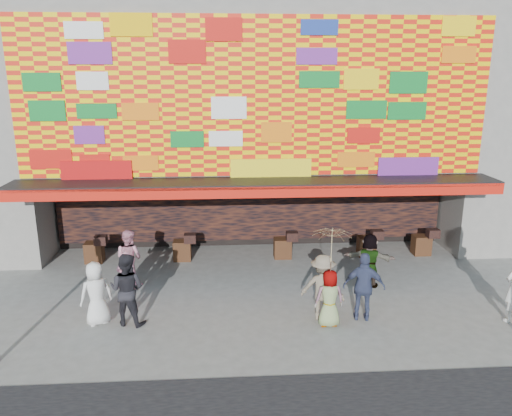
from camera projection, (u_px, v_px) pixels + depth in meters
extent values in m
plane|color=slate|center=(265.00, 321.00, 13.12)|extent=(90.00, 90.00, 0.00)
cube|color=gray|center=(248.00, 67.00, 19.11)|extent=(15.00, 8.00, 7.00)
cube|color=black|center=(248.00, 188.00, 21.39)|extent=(15.00, 6.00, 3.00)
cube|color=gray|center=(41.00, 218.00, 17.07)|extent=(0.40, 2.00, 3.00)
cube|color=gray|center=(455.00, 210.00, 18.00)|extent=(0.40, 2.00, 3.00)
cube|color=black|center=(256.00, 182.00, 15.60)|extent=(15.20, 1.60, 0.12)
cube|color=red|center=(258.00, 192.00, 14.89)|extent=(15.20, 0.04, 0.35)
cube|color=#FFCF00|center=(255.00, 98.00, 15.47)|extent=(14.80, 0.08, 4.90)
cube|color=black|center=(252.00, 206.00, 18.34)|extent=(14.00, 0.25, 2.50)
imported|color=silver|center=(96.00, 293.00, 12.76)|extent=(0.98, 0.86, 1.68)
imported|color=pink|center=(127.00, 278.00, 13.86)|extent=(0.60, 0.42, 1.57)
imported|color=black|center=(127.00, 289.00, 12.74)|extent=(1.10, 0.96, 1.92)
imported|color=#796C58|center=(323.00, 287.00, 13.01)|extent=(1.31, 1.03, 1.78)
imported|color=#3A4366|center=(364.00, 287.00, 12.97)|extent=(1.15, 0.67, 1.85)
imported|color=gray|center=(369.00, 260.00, 15.05)|extent=(1.62, 0.95, 1.67)
imported|color=gray|center=(329.00, 298.00, 12.69)|extent=(0.76, 0.52, 1.51)
imported|color=pink|center=(129.00, 257.00, 15.15)|extent=(1.07, 1.00, 1.75)
imported|color=beige|center=(332.00, 246.00, 12.32)|extent=(1.17, 1.18, 0.92)
cylinder|color=#4C3326|center=(330.00, 280.00, 12.56)|extent=(0.02, 0.02, 1.00)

